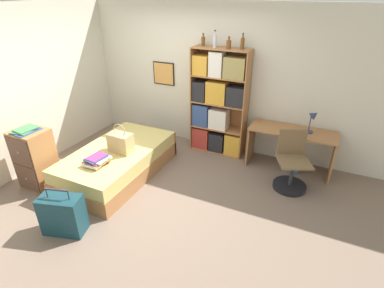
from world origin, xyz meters
name	(u,v)px	position (x,y,z in m)	size (l,w,h in m)	color
ground_plane	(151,183)	(0.00, 0.00, 0.00)	(14.00, 14.00, 0.00)	#756051
wall_back	(196,77)	(0.00, 1.71, 1.30)	(10.00, 0.09, 2.60)	beige
wall_left	(38,87)	(-2.12, 0.00, 1.30)	(0.06, 10.00, 2.60)	beige
bed	(119,161)	(-0.63, 0.02, 0.23)	(1.11, 1.98, 0.47)	#A36B3D
handbag	(121,143)	(-0.51, -0.02, 0.63)	(0.36, 0.22, 0.48)	tan
book_stack_on_bed	(97,160)	(-0.59, -0.48, 0.53)	(0.34, 0.38, 0.13)	#B2382D
suitcase	(63,215)	(-0.42, -1.36, 0.26)	(0.57, 0.40, 0.65)	#143842
dresser	(35,159)	(-1.56, -0.76, 0.47)	(0.49, 0.46, 0.93)	#A36B3D
magazine_pile_on_dresser	(25,130)	(-1.57, -0.78, 0.95)	(0.30, 0.36, 0.05)	#334C84
bookcase	(217,105)	(0.52, 1.48, 0.92)	(0.99, 0.35, 1.90)	#A36B3D
bottle_green	(203,41)	(0.20, 1.54, 1.98)	(0.07, 0.07, 0.20)	brown
bottle_brown	(215,41)	(0.45, 1.44, 2.00)	(0.06, 0.06, 0.28)	#B7BCC1
bottle_clear	(229,44)	(0.68, 1.44, 1.97)	(0.08, 0.08, 0.19)	brown
bottle_blue	(243,43)	(0.89, 1.52, 1.99)	(0.06, 0.06, 0.25)	brown
desk	(291,141)	(1.88, 1.40, 0.51)	(1.38, 0.53, 0.71)	#A36B3D
desk_lamp	(313,118)	(2.14, 1.43, 0.97)	(0.19, 0.14, 0.39)	navy
desk_chair	(291,170)	(1.99, 0.86, 0.28)	(0.61, 0.61, 0.90)	black
waste_bin	(294,165)	(1.99, 1.34, 0.12)	(0.23, 0.23, 0.24)	slate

